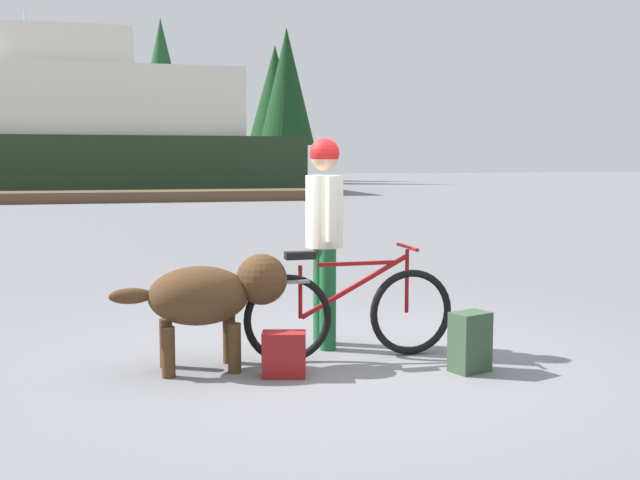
{
  "coord_description": "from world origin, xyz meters",
  "views": [
    {
      "loc": [
        -1.66,
        -5.68,
        1.6
      ],
      "look_at": [
        0.09,
        1.01,
        0.86
      ],
      "focal_mm": 42.43,
      "sensor_mm": 36.0,
      "label": 1
    }
  ],
  "objects_px": {
    "person_cyclist": "(324,221)",
    "backpack": "(470,342)",
    "sailboat_moored": "(32,181)",
    "bicycle": "(349,312)",
    "dog": "(213,295)",
    "ferry_boat": "(4,133)",
    "handbag_pannier": "(284,354)"
  },
  "relations": [
    {
      "from": "person_cyclist",
      "to": "backpack",
      "type": "bearing_deg",
      "value": -49.75
    },
    {
      "from": "person_cyclist",
      "to": "sailboat_moored",
      "type": "bearing_deg",
      "value": 99.81
    },
    {
      "from": "bicycle",
      "to": "dog",
      "type": "relative_size",
      "value": 1.3
    },
    {
      "from": "dog",
      "to": "ferry_boat",
      "type": "bearing_deg",
      "value": 100.3
    },
    {
      "from": "dog",
      "to": "backpack",
      "type": "bearing_deg",
      "value": -16.62
    },
    {
      "from": "person_cyclist",
      "to": "ferry_boat",
      "type": "relative_size",
      "value": 0.06
    },
    {
      "from": "handbag_pannier",
      "to": "ferry_boat",
      "type": "distance_m",
      "value": 33.93
    },
    {
      "from": "backpack",
      "to": "sailboat_moored",
      "type": "bearing_deg",
      "value": 100.84
    },
    {
      "from": "handbag_pannier",
      "to": "sailboat_moored",
      "type": "xyz_separation_m",
      "value": [
        -5.75,
        37.07,
        0.33
      ]
    },
    {
      "from": "ferry_boat",
      "to": "sailboat_moored",
      "type": "distance_m",
      "value": 4.59
    },
    {
      "from": "bicycle",
      "to": "backpack",
      "type": "bearing_deg",
      "value": -36.81
    },
    {
      "from": "ferry_boat",
      "to": "person_cyclist",
      "type": "bearing_deg",
      "value": -77.85
    },
    {
      "from": "bicycle",
      "to": "sailboat_moored",
      "type": "distance_m",
      "value": 37.25
    },
    {
      "from": "backpack",
      "to": "bicycle",
      "type": "bearing_deg",
      "value": 143.19
    },
    {
      "from": "backpack",
      "to": "sailboat_moored",
      "type": "height_order",
      "value": "sailboat_moored"
    },
    {
      "from": "bicycle",
      "to": "sailboat_moored",
      "type": "relative_size",
      "value": 0.19
    },
    {
      "from": "dog",
      "to": "ferry_boat",
      "type": "height_order",
      "value": "ferry_boat"
    },
    {
      "from": "person_cyclist",
      "to": "sailboat_moored",
      "type": "relative_size",
      "value": 0.19
    },
    {
      "from": "handbag_pannier",
      "to": "sailboat_moored",
      "type": "bearing_deg",
      "value": 98.81
    },
    {
      "from": "person_cyclist",
      "to": "dog",
      "type": "bearing_deg",
      "value": -155.11
    },
    {
      "from": "person_cyclist",
      "to": "ferry_boat",
      "type": "bearing_deg",
      "value": 102.15
    },
    {
      "from": "dog",
      "to": "backpack",
      "type": "relative_size",
      "value": 2.95
    },
    {
      "from": "handbag_pannier",
      "to": "person_cyclist",
      "type": "bearing_deg",
      "value": 56.93
    },
    {
      "from": "handbag_pannier",
      "to": "ferry_boat",
      "type": "bearing_deg",
      "value": 100.99
    },
    {
      "from": "person_cyclist",
      "to": "ferry_boat",
      "type": "xyz_separation_m",
      "value": [
        -6.97,
        32.4,
        1.79
      ]
    },
    {
      "from": "dog",
      "to": "backpack",
      "type": "distance_m",
      "value": 1.98
    },
    {
      "from": "ferry_boat",
      "to": "sailboat_moored",
      "type": "xyz_separation_m",
      "value": [
        0.7,
        3.87,
        -2.37
      ]
    },
    {
      "from": "bicycle",
      "to": "person_cyclist",
      "type": "relative_size",
      "value": 0.98
    },
    {
      "from": "bicycle",
      "to": "dog",
      "type": "height_order",
      "value": "bicycle"
    },
    {
      "from": "backpack",
      "to": "ferry_boat",
      "type": "bearing_deg",
      "value": 103.21
    },
    {
      "from": "bicycle",
      "to": "ferry_boat",
      "type": "relative_size",
      "value": 0.06
    },
    {
      "from": "person_cyclist",
      "to": "dog",
      "type": "relative_size",
      "value": 1.33
    }
  ]
}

